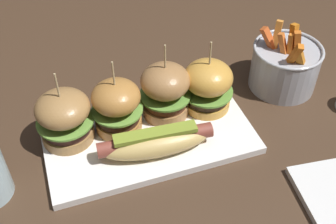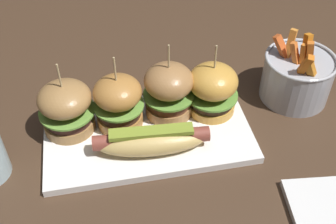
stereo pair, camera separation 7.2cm
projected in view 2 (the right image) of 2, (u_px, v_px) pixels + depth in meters
ground_plane at (148, 137)px, 0.75m from camera, size 3.00×3.00×0.00m
platter_main at (148, 134)px, 0.74m from camera, size 0.36×0.19×0.01m
hot_dog at (150, 140)px, 0.69m from camera, size 0.19×0.07×0.05m
slider_far_left at (66, 107)px, 0.71m from camera, size 0.10×0.10×0.14m
slider_center_left at (118, 101)px, 0.72m from camera, size 0.09×0.09×0.14m
slider_center_right at (169, 90)px, 0.74m from camera, size 0.09×0.09×0.15m
slider_far_right at (212, 89)px, 0.75m from camera, size 0.09×0.09×0.14m
fries_bucket at (297, 76)px, 0.80m from camera, size 0.13×0.13×0.14m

